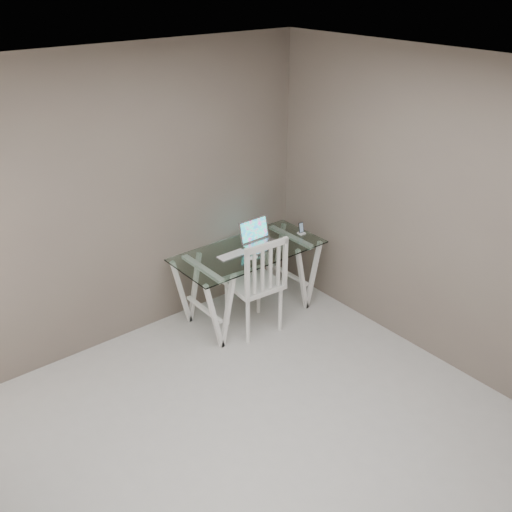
{
  "coord_description": "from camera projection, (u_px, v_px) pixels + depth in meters",
  "views": [
    {
      "loc": [
        -1.98,
        -2.17,
        3.26
      ],
      "look_at": [
        0.94,
        1.46,
        0.85
      ],
      "focal_mm": 40.0,
      "sensor_mm": 36.0,
      "label": 1
    }
  ],
  "objects": [
    {
      "name": "desk",
      "position": [
        249.0,
        282.0,
        5.76
      ],
      "size": [
        1.5,
        0.7,
        0.75
      ],
      "color": "silver",
      "rests_on": "ground"
    },
    {
      "name": "laptop",
      "position": [
        259.0,
        239.0,
        5.68
      ],
      "size": [
        0.35,
        0.3,
        0.24
      ],
      "color": "#B6B6BB",
      "rests_on": "desk"
    },
    {
      "name": "keyboard",
      "position": [
        232.0,
        255.0,
        5.49
      ],
      "size": [
        0.31,
        0.13,
        0.01
      ],
      "primitive_type": "cube",
      "color": "silver",
      "rests_on": "desk"
    },
    {
      "name": "room",
      "position": [
        277.0,
        262.0,
        3.3
      ],
      "size": [
        4.5,
        4.52,
        2.71
      ],
      "color": "#A9A6A2",
      "rests_on": "ground"
    },
    {
      "name": "mouse",
      "position": [
        253.0,
        258.0,
        5.41
      ],
      "size": [
        0.1,
        0.06,
        0.03
      ],
      "primitive_type": "ellipsoid",
      "color": "white",
      "rests_on": "desk"
    },
    {
      "name": "phone_dock",
      "position": [
        301.0,
        231.0,
        5.91
      ],
      "size": [
        0.07,
        0.07,
        0.12
      ],
      "color": "white",
      "rests_on": "desk"
    },
    {
      "name": "chair",
      "position": [
        258.0,
        281.0,
        5.41
      ],
      "size": [
        0.51,
        0.51,
        1.02
      ],
      "rotation": [
        0.0,
        0.0,
        -0.09
      ],
      "color": "silver",
      "rests_on": "ground"
    }
  ]
}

